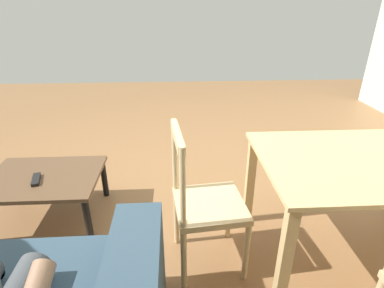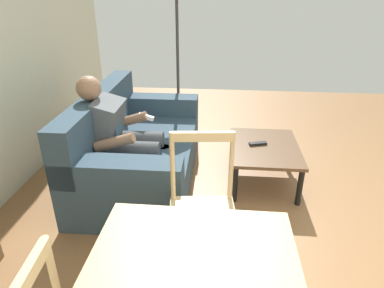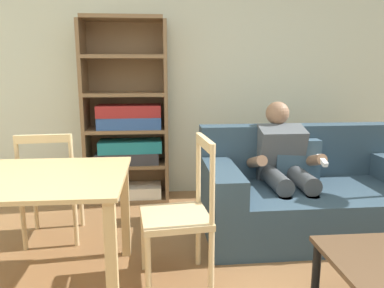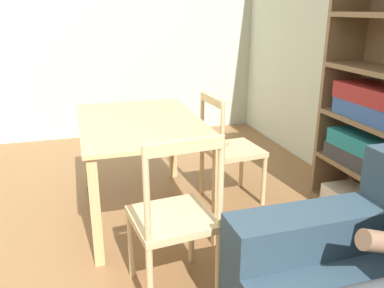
# 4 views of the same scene
# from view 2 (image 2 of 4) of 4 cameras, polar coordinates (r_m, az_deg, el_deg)

# --- Properties ---
(ground_plane) EXTENTS (8.49, 8.49, 0.00)m
(ground_plane) POSITION_cam_2_polar(r_m,az_deg,el_deg) (2.65, 21.04, -18.56)
(ground_plane) COLOR brown
(couch) EXTENTS (1.83, 1.00, 0.86)m
(couch) POSITION_cam_2_polar(r_m,az_deg,el_deg) (3.34, -9.65, -0.81)
(couch) COLOR #2D4251
(couch) RESTS_ON ground_plane
(person_lounging) EXTENTS (0.59, 0.91, 1.08)m
(person_lounging) POSITION_cam_2_polar(r_m,az_deg,el_deg) (3.07, -11.99, 1.61)
(person_lounging) COLOR #4C5156
(person_lounging) RESTS_ON ground_plane
(coffee_table) EXTENTS (0.84, 0.64, 0.38)m
(coffee_table) POSITION_cam_2_polar(r_m,az_deg,el_deg) (3.29, 12.17, -1.08)
(coffee_table) COLOR brown
(coffee_table) RESTS_ON ground_plane
(tv_remote) EXTENTS (0.10, 0.18, 0.02)m
(tv_remote) POSITION_cam_2_polar(r_m,az_deg,el_deg) (3.27, 11.11, 0.07)
(tv_remote) COLOR black
(tv_remote) RESTS_ON coffee_table
(dining_chair_facing_couch) EXTENTS (0.46, 0.46, 0.95)m
(dining_chair_facing_couch) POSITION_cam_2_polar(r_m,az_deg,el_deg) (2.18, 1.78, -11.60)
(dining_chair_facing_couch) COLOR #D1B27F
(dining_chair_facing_couch) RESTS_ON ground_plane
(floor_lamp) EXTENTS (0.36, 0.36, 1.90)m
(floor_lamp) POSITION_cam_2_polar(r_m,az_deg,el_deg) (4.16, -2.63, 23.19)
(floor_lamp) COLOR black
(floor_lamp) RESTS_ON ground_plane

